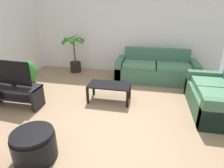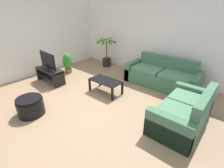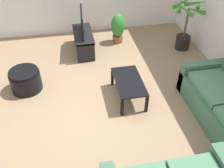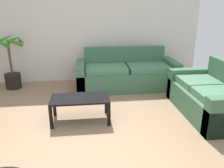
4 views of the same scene
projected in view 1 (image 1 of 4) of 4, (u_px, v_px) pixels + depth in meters
name	position (u px, v px, depth m)	size (l,w,h in m)	color
ground_plane	(100.00, 118.00, 3.66)	(6.60, 6.60, 0.00)	#937556
wall_back	(124.00, 30.00, 5.85)	(6.00, 0.06, 2.70)	silver
couch_main	(155.00, 71.00, 5.41)	(2.28, 0.90, 0.90)	#3F6B4C
couch_loveseat	(216.00, 98.00, 3.80)	(0.90, 1.67, 0.90)	#3F6B4C
tv_stand	(16.00, 93.00, 3.99)	(1.10, 0.45, 0.48)	black
tv	(11.00, 73.00, 3.82)	(0.91, 0.11, 0.55)	black
coffee_table	(109.00, 87.00, 4.20)	(0.95, 0.50, 0.41)	black
potted_palm	(75.00, 56.00, 6.05)	(0.77, 0.79, 1.24)	black
potted_plant_small	(30.00, 74.00, 4.84)	(0.35, 0.35, 0.76)	brown
ottoman	(34.00, 145.00, 2.61)	(0.61, 0.61, 0.44)	black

